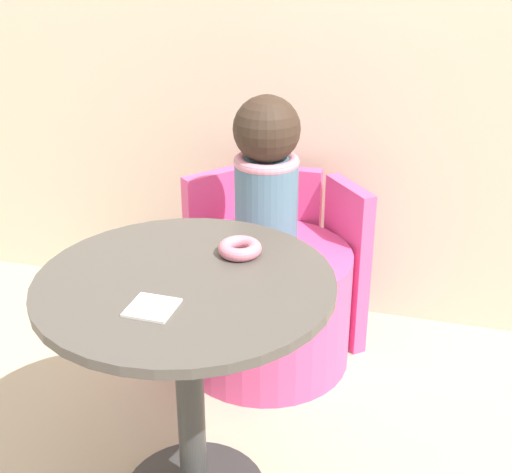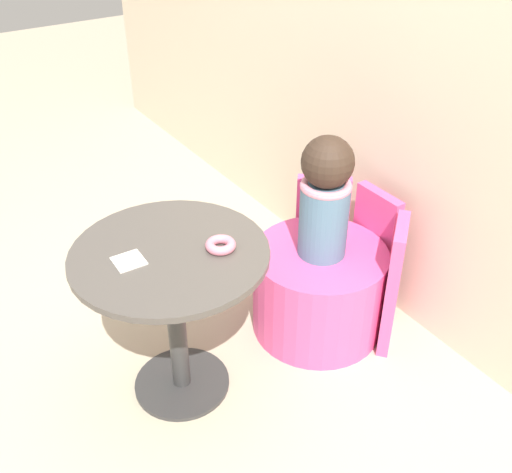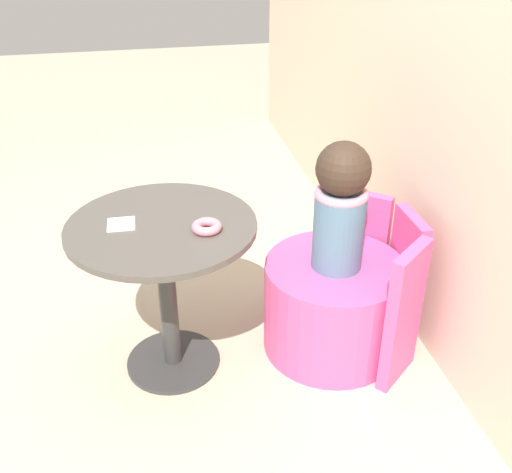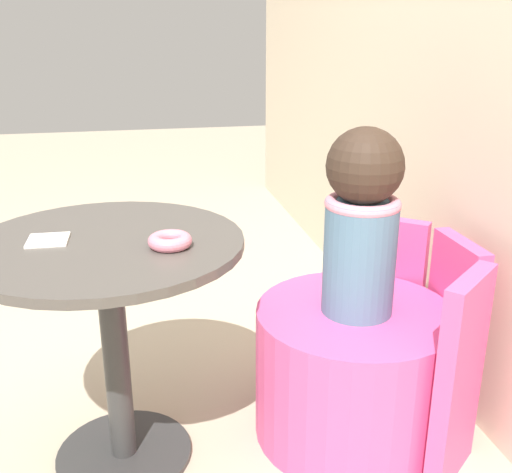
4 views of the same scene
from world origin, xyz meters
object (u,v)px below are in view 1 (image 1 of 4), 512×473
tub_chair (266,307)px  donut (240,248)px  round_table (187,339)px  child_figure (266,176)px

tub_chair → donut: 0.73m
tub_chair → donut: (0.07, -0.53, 0.49)m
donut → round_table: bearing=-119.1°
child_figure → donut: (0.07, -0.53, 0.00)m
child_figure → tub_chair: bearing=-102.3°
child_figure → donut: size_ratio=4.87×
round_table → child_figure: size_ratio=1.34×
round_table → donut: 0.26m
tub_chair → child_figure: (0.00, 0.00, 0.48)m
round_table → child_figure: 0.72m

